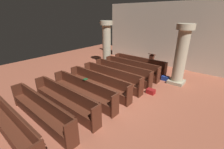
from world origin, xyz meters
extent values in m
plane|color=#AD5B42|center=(0.00, 0.00, 0.00)|extent=(19.20, 19.20, 0.00)
cube|color=beige|center=(0.00, 6.08, 2.25)|extent=(10.00, 0.16, 4.50)
cube|color=#562819|center=(-0.75, 3.69, 0.43)|extent=(3.67, 0.38, 0.05)
cube|color=#562819|center=(-0.75, 3.86, 0.70)|extent=(3.67, 0.04, 0.49)
cube|color=#492215|center=(-0.75, 3.91, 0.94)|extent=(3.53, 0.06, 0.02)
cube|color=#4E2416|center=(-2.61, 3.69, 0.47)|extent=(0.06, 0.44, 0.95)
cube|color=#4E2416|center=(1.12, 3.69, 0.47)|extent=(0.06, 0.44, 0.95)
cube|color=#522618|center=(-0.75, 3.52, 0.22)|extent=(3.67, 0.03, 0.39)
cube|color=#562819|center=(-0.75, 2.70, 0.43)|extent=(3.67, 0.38, 0.05)
cube|color=#562819|center=(-0.75, 2.87, 0.70)|extent=(3.67, 0.04, 0.49)
cube|color=#492215|center=(-0.75, 2.92, 0.94)|extent=(3.53, 0.06, 0.02)
cube|color=#4E2416|center=(-2.61, 2.70, 0.47)|extent=(0.06, 0.44, 0.95)
cube|color=#4E2416|center=(1.12, 2.70, 0.47)|extent=(0.06, 0.44, 0.95)
cube|color=#522618|center=(-0.75, 2.53, 0.22)|extent=(3.67, 0.03, 0.39)
cube|color=#562819|center=(-0.75, 1.72, 0.43)|extent=(3.67, 0.38, 0.05)
cube|color=#562819|center=(-0.75, 1.88, 0.70)|extent=(3.67, 0.04, 0.49)
cube|color=#492215|center=(-0.75, 1.93, 0.94)|extent=(3.53, 0.06, 0.02)
cube|color=#4E2416|center=(-2.61, 1.72, 0.47)|extent=(0.06, 0.44, 0.95)
cube|color=#4E2416|center=(1.12, 1.72, 0.47)|extent=(0.06, 0.44, 0.95)
cube|color=#522618|center=(-0.75, 1.54, 0.22)|extent=(3.67, 0.03, 0.39)
cube|color=#562819|center=(-0.75, 0.73, 0.43)|extent=(3.67, 0.38, 0.05)
cube|color=#562819|center=(-0.75, 0.90, 0.70)|extent=(3.67, 0.04, 0.49)
cube|color=#492215|center=(-0.75, 0.94, 0.94)|extent=(3.53, 0.06, 0.02)
cube|color=#4E2416|center=(-2.61, 0.73, 0.47)|extent=(0.06, 0.44, 0.95)
cube|color=#4E2416|center=(1.12, 0.73, 0.47)|extent=(0.06, 0.44, 0.95)
cube|color=#522618|center=(-0.75, 0.55, 0.22)|extent=(3.67, 0.03, 0.39)
cube|color=#562819|center=(-0.75, -0.26, 0.43)|extent=(3.67, 0.38, 0.05)
cube|color=#562819|center=(-0.75, -0.09, 0.70)|extent=(3.67, 0.04, 0.49)
cube|color=#492215|center=(-0.75, -0.04, 0.94)|extent=(3.53, 0.06, 0.02)
cube|color=#4E2416|center=(-2.61, -0.26, 0.47)|extent=(0.06, 0.44, 0.95)
cube|color=#4E2416|center=(1.12, -0.26, 0.47)|extent=(0.06, 0.44, 0.95)
cube|color=#522618|center=(-0.75, -0.43, 0.22)|extent=(3.67, 0.03, 0.39)
cube|color=#562819|center=(-0.75, -1.25, 0.43)|extent=(3.67, 0.38, 0.05)
cube|color=#562819|center=(-0.75, -1.08, 0.70)|extent=(3.67, 0.04, 0.49)
cube|color=#492215|center=(-0.75, -1.03, 0.94)|extent=(3.53, 0.06, 0.02)
cube|color=#4E2416|center=(-2.61, -1.25, 0.47)|extent=(0.06, 0.44, 0.95)
cube|color=#4E2416|center=(1.12, -1.25, 0.47)|extent=(0.06, 0.44, 0.95)
cube|color=#522618|center=(-0.75, -1.42, 0.22)|extent=(3.67, 0.03, 0.39)
cube|color=#562819|center=(-0.75, -2.23, 0.43)|extent=(3.67, 0.38, 0.05)
cube|color=#562819|center=(-0.75, -2.07, 0.70)|extent=(3.67, 0.04, 0.49)
cube|color=#492215|center=(-0.75, -2.02, 0.94)|extent=(3.53, 0.06, 0.02)
cube|color=#4E2416|center=(-2.61, -2.23, 0.47)|extent=(0.06, 0.44, 0.95)
cube|color=#4E2416|center=(1.12, -2.23, 0.47)|extent=(0.06, 0.44, 0.95)
cube|color=#522618|center=(-0.75, -2.41, 0.22)|extent=(3.67, 0.03, 0.39)
cube|color=#562819|center=(-0.75, -3.22, 0.43)|extent=(3.67, 0.38, 0.05)
cube|color=#562819|center=(-0.75, -3.05, 0.70)|extent=(3.67, 0.04, 0.49)
cube|color=#492215|center=(-0.75, -3.01, 0.94)|extent=(3.53, 0.06, 0.02)
cube|color=#4E2416|center=(-2.61, -3.22, 0.47)|extent=(0.06, 0.44, 0.95)
cube|color=#4E2416|center=(1.12, -3.22, 0.47)|extent=(0.06, 0.44, 0.95)
cube|color=#522618|center=(-0.75, -3.40, 0.22)|extent=(3.67, 0.03, 0.39)
cube|color=#562819|center=(-0.75, -4.21, 0.43)|extent=(3.67, 0.38, 0.05)
cube|color=#562819|center=(-0.75, -4.04, 0.70)|extent=(3.67, 0.04, 0.49)
cube|color=#492215|center=(-0.75, -3.99, 0.94)|extent=(3.53, 0.06, 0.02)
cube|color=#522618|center=(-0.75, -4.38, 0.22)|extent=(3.67, 0.03, 0.39)
cube|color=tan|center=(1.95, 3.37, 0.09)|extent=(0.83, 0.83, 0.18)
cylinder|color=#BCB293|center=(1.95, 3.37, 1.57)|extent=(0.62, 0.62, 2.78)
cylinder|color=beige|center=(1.95, 3.37, 3.11)|extent=(0.89, 0.89, 0.30)
cube|color=tan|center=(-3.39, 3.38, 0.09)|extent=(0.83, 0.83, 0.18)
cylinder|color=#BCB293|center=(-3.39, 3.38, 1.57)|extent=(0.62, 0.62, 2.78)
cylinder|color=beige|center=(-3.39, 3.38, 3.11)|extent=(0.89, 0.89, 0.30)
cube|color=#411E13|center=(-0.40, 4.91, 0.03)|extent=(0.45, 0.45, 0.06)
cube|color=#4C2316|center=(-0.40, 4.91, 0.47)|extent=(0.28, 0.28, 0.95)
cube|color=#502518|center=(-0.40, 4.91, 1.01)|extent=(0.48, 0.35, 0.15)
cube|color=#194723|center=(-0.77, -1.04, 0.97)|extent=(0.14, 0.19, 0.04)
cube|color=maroon|center=(1.37, 1.29, 0.11)|extent=(0.40, 0.29, 0.23)
cube|color=navy|center=(1.31, 3.33, 0.13)|extent=(0.42, 0.26, 0.26)
camera|label=1|loc=(4.11, -5.05, 3.70)|focal=24.13mm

